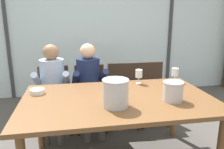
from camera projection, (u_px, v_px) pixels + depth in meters
ground at (104, 122)px, 3.41m from camera, size 14.00×14.00×0.00m
window_glass_panel at (93, 30)px, 4.42m from camera, size 7.11×0.03×2.60m
window_mullion_left at (7, 31)px, 4.13m from camera, size 0.06×0.06×2.60m
window_mullion_right at (170, 29)px, 4.68m from camera, size 0.06×0.06×2.60m
hillside_vineyard at (84, 35)px, 7.48m from camera, size 13.11×2.40×1.88m
dining_table at (118, 104)px, 2.28m from camera, size 1.91×1.16×0.77m
chair_near_curtain at (54, 93)px, 3.14m from camera, size 0.47×0.47×0.89m
chair_left_of_center at (90, 91)px, 3.21m from camera, size 0.44×0.44×0.89m
chair_center at (123, 89)px, 3.32m from camera, size 0.47×0.47×0.89m
chair_right_of_center at (151, 88)px, 3.39m from camera, size 0.45×0.45×0.89m
person_pale_blue_shirt at (52, 84)px, 2.97m from camera, size 0.47×0.62×1.21m
person_navy_polo at (89, 82)px, 3.06m from camera, size 0.49×0.63×1.21m
ice_bucket_primary at (173, 91)px, 2.16m from camera, size 0.20×0.20×0.19m
ice_bucket_secondary at (116, 93)px, 2.01m from camera, size 0.24×0.24×0.26m
tasting_bowl at (37, 91)px, 2.37m from camera, size 0.15×0.15×0.05m
wine_glass_by_left_taster at (175, 73)px, 2.78m from camera, size 0.08×0.08×0.17m
wine_glass_near_bucket at (139, 74)px, 2.70m from camera, size 0.08×0.08×0.17m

